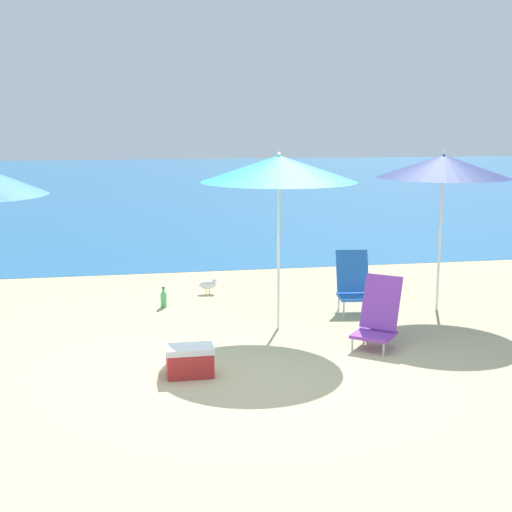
{
  "coord_description": "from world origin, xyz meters",
  "views": [
    {
      "loc": [
        -1.28,
        -7.07,
        2.52
      ],
      "look_at": [
        0.26,
        0.95,
        1.0
      ],
      "focal_mm": 50.0,
      "sensor_mm": 36.0,
      "label": 1
    }
  ],
  "objects_px": {
    "beach_chair_blue": "(353,283)",
    "cooler_box": "(190,361)",
    "seagull": "(208,285)",
    "water_bottle": "(164,299)",
    "beach_umbrella_teal": "(279,169)",
    "beach_chair_purple": "(378,316)",
    "beach_umbrella_navy": "(443,166)"
  },
  "relations": [
    {
      "from": "beach_chair_purple",
      "to": "beach_chair_blue",
      "type": "relative_size",
      "value": 0.98
    },
    {
      "from": "beach_umbrella_navy",
      "to": "beach_chair_purple",
      "type": "distance_m",
      "value": 2.52
    },
    {
      "from": "beach_umbrella_navy",
      "to": "beach_umbrella_teal",
      "type": "relative_size",
      "value": 0.99
    },
    {
      "from": "beach_umbrella_navy",
      "to": "cooler_box",
      "type": "bearing_deg",
      "value": -151.38
    },
    {
      "from": "beach_chair_blue",
      "to": "seagull",
      "type": "height_order",
      "value": "beach_chair_blue"
    },
    {
      "from": "beach_umbrella_navy",
      "to": "beach_umbrella_teal",
      "type": "xyz_separation_m",
      "value": [
        -2.34,
        -0.48,
        0.03
      ]
    },
    {
      "from": "water_bottle",
      "to": "beach_chair_purple",
      "type": "bearing_deg",
      "value": -44.2
    },
    {
      "from": "seagull",
      "to": "water_bottle",
      "type": "bearing_deg",
      "value": -136.22
    },
    {
      "from": "beach_umbrella_navy",
      "to": "seagull",
      "type": "height_order",
      "value": "beach_umbrella_navy"
    },
    {
      "from": "beach_umbrella_navy",
      "to": "water_bottle",
      "type": "height_order",
      "value": "beach_umbrella_navy"
    },
    {
      "from": "beach_chair_purple",
      "to": "beach_umbrella_navy",
      "type": "bearing_deg",
      "value": 84.93
    },
    {
      "from": "beach_chair_blue",
      "to": "beach_umbrella_teal",
      "type": "bearing_deg",
      "value": -144.2
    },
    {
      "from": "beach_chair_blue",
      "to": "cooler_box",
      "type": "distance_m",
      "value": 3.25
    },
    {
      "from": "beach_umbrella_teal",
      "to": "beach_chair_blue",
      "type": "xyz_separation_m",
      "value": [
        1.2,
        0.66,
        -1.59
      ]
    },
    {
      "from": "seagull",
      "to": "beach_chair_purple",
      "type": "bearing_deg",
      "value": -61.41
    },
    {
      "from": "beach_chair_purple",
      "to": "beach_chair_blue",
      "type": "height_order",
      "value": "beach_chair_blue"
    },
    {
      "from": "water_bottle",
      "to": "cooler_box",
      "type": "distance_m",
      "value": 2.82
    },
    {
      "from": "beach_umbrella_teal",
      "to": "beach_chair_blue",
      "type": "height_order",
      "value": "beach_umbrella_teal"
    },
    {
      "from": "beach_umbrella_navy",
      "to": "beach_umbrella_teal",
      "type": "distance_m",
      "value": 2.39
    },
    {
      "from": "beach_umbrella_navy",
      "to": "water_bottle",
      "type": "bearing_deg",
      "value": 166.79
    },
    {
      "from": "beach_chair_purple",
      "to": "seagull",
      "type": "distance_m",
      "value": 3.34
    },
    {
      "from": "beach_chair_blue",
      "to": "water_bottle",
      "type": "relative_size",
      "value": 2.86
    },
    {
      "from": "beach_chair_purple",
      "to": "seagull",
      "type": "height_order",
      "value": "beach_chair_purple"
    },
    {
      "from": "water_bottle",
      "to": "cooler_box",
      "type": "xyz_separation_m",
      "value": [
        0.09,
        -2.82,
        0.04
      ]
    },
    {
      "from": "beach_chair_blue",
      "to": "water_bottle",
      "type": "distance_m",
      "value": 2.64
    },
    {
      "from": "beach_umbrella_teal",
      "to": "cooler_box",
      "type": "xyz_separation_m",
      "value": [
        -1.25,
        -1.47,
        -1.83
      ]
    },
    {
      "from": "water_bottle",
      "to": "cooler_box",
      "type": "relative_size",
      "value": 0.6
    },
    {
      "from": "beach_umbrella_teal",
      "to": "cooler_box",
      "type": "distance_m",
      "value": 2.66
    },
    {
      "from": "beach_chair_purple",
      "to": "beach_chair_blue",
      "type": "xyz_separation_m",
      "value": [
        0.23,
        1.56,
        0.04
      ]
    },
    {
      "from": "water_bottle",
      "to": "beach_umbrella_navy",
      "type": "bearing_deg",
      "value": -13.21
    },
    {
      "from": "beach_umbrella_teal",
      "to": "beach_chair_blue",
      "type": "distance_m",
      "value": 2.1
    },
    {
      "from": "cooler_box",
      "to": "beach_chair_purple",
      "type": "bearing_deg",
      "value": 14.62
    }
  ]
}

